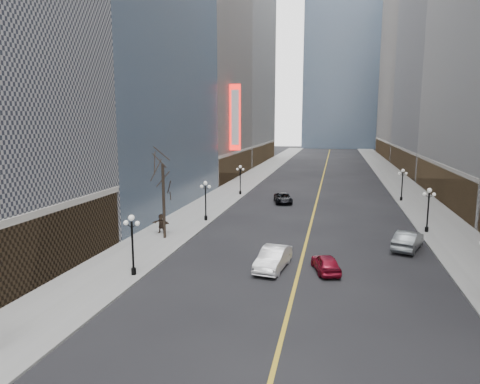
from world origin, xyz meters
The scene contains 19 objects.
sidewalk_east centered at (14.00, 70.00, 0.07)m, with size 6.00×230.00×0.15m, color gray.
sidewalk_west centered at (-14.00, 70.00, 0.07)m, with size 6.00×230.00×0.15m, color gray.
lane_line centered at (0.00, 80.00, 0.01)m, with size 0.25×200.00×0.02m, color gold.
bldg_east_c centered at (29.88, 106.00, 24.18)m, with size 26.60×40.60×48.80m.
bldg_east_d centered at (29.90, 149.00, 31.17)m, with size 26.60×46.60×62.80m.
bldg_west_c centered at (-29.88, 87.00, 25.19)m, with size 26.60×30.60×50.80m.
bldg_west_d centered at (-29.92, 121.00, 36.17)m, with size 26.60×38.60×72.80m.
streetlamp_east_2 centered at (11.80, 48.00, 2.90)m, with size 1.26×0.44×4.52m.
streetlamp_east_3 centered at (11.80, 66.00, 2.90)m, with size 1.26×0.44×4.52m.
streetlamp_west_1 centered at (-11.80, 30.00, 2.90)m, with size 1.26×0.44×4.52m.
streetlamp_west_2 centered at (-11.80, 48.00, 2.90)m, with size 1.26×0.44×4.52m.
streetlamp_west_3 centered at (-11.80, 66.00, 2.90)m, with size 1.26×0.44×4.52m.
theatre_marquee centered at (-15.88, 80.00, 12.00)m, with size 2.00×0.55×12.00m.
tree_west_far centered at (-13.50, 40.00, 6.24)m, with size 3.60×3.60×7.92m.
car_nb_mid centered at (-2.00, 33.88, 0.85)m, with size 1.80×5.17×1.70m, color silver.
car_nb_far centered at (-4.55, 61.12, 0.69)m, with size 2.28×4.93×1.37m, color black.
car_sb_mid centered at (2.00, 34.11, 0.69)m, with size 1.63×4.04×1.38m, color maroon.
car_sb_far centered at (9.00, 41.60, 0.86)m, with size 1.81×5.19×1.71m, color #54595C.
ped_west_far centered at (-14.52, 41.59, 1.13)m, with size 1.82×0.52×1.96m, color #30241A.
Camera 1 is at (2.45, 2.34, 11.32)m, focal length 32.00 mm.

